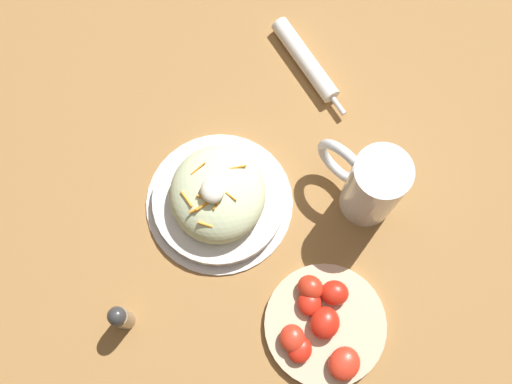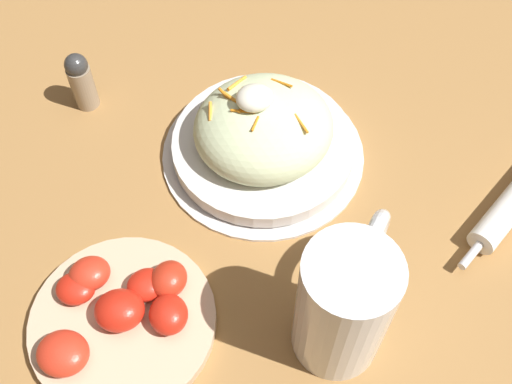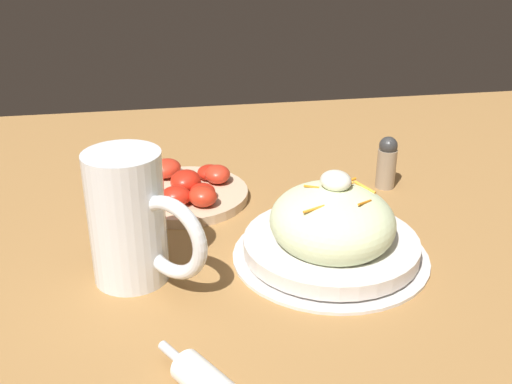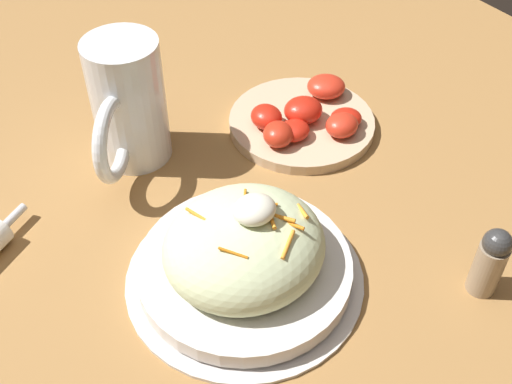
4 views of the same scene
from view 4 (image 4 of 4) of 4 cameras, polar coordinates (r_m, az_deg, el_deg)
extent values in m
plane|color=#9E703D|center=(0.67, -9.32, -5.68)|extent=(1.43, 1.43, 0.00)
cylinder|color=silver|center=(0.64, -1.03, -7.64)|extent=(0.24, 0.24, 0.01)
cylinder|color=silver|center=(0.63, -1.05, -6.88)|extent=(0.21, 0.21, 0.02)
ellipsoid|color=beige|center=(0.60, -1.08, -4.95)|extent=(0.16, 0.15, 0.08)
cylinder|color=orange|center=(0.58, 0.86, -1.55)|extent=(0.02, 0.02, 0.00)
cylinder|color=orange|center=(0.56, 2.92, -4.78)|extent=(0.03, 0.02, 0.01)
cylinder|color=orange|center=(0.58, 0.68, -1.11)|extent=(0.02, 0.02, 0.01)
cylinder|color=orange|center=(0.58, -5.48, -2.04)|extent=(0.01, 0.03, 0.01)
cylinder|color=orange|center=(0.59, -1.02, -0.38)|extent=(0.01, 0.02, 0.00)
cylinder|color=orange|center=(0.55, -2.10, -5.54)|extent=(0.02, 0.02, 0.01)
cylinder|color=orange|center=(0.57, 1.43, -2.50)|extent=(0.01, 0.03, 0.01)
cylinder|color=orange|center=(0.59, 4.25, -1.76)|extent=(0.01, 0.02, 0.01)
cylinder|color=orange|center=(0.57, 2.33, -2.32)|extent=(0.02, 0.02, 0.01)
cylinder|color=orange|center=(0.57, 3.37, -2.97)|extent=(0.01, 0.02, 0.01)
ellipsoid|color=white|center=(0.57, -0.14, -1.60)|extent=(0.04, 0.04, 0.02)
cylinder|color=white|center=(0.74, -11.48, 8.05)|extent=(0.09, 0.09, 0.15)
cylinder|color=gold|center=(0.77, -11.07, 5.68)|extent=(0.08, 0.08, 0.07)
cylinder|color=white|center=(0.74, -11.53, 8.31)|extent=(0.08, 0.08, 0.01)
torus|color=white|center=(0.70, -12.84, 4.62)|extent=(0.08, 0.08, 0.10)
cylinder|color=silver|center=(0.72, -21.18, -2.15)|extent=(0.04, 0.03, 0.01)
cylinder|color=#D1B28E|center=(0.81, 4.15, 6.27)|extent=(0.19, 0.19, 0.01)
ellipsoid|color=red|center=(0.79, 0.95, 6.84)|extent=(0.04, 0.05, 0.03)
ellipsoid|color=red|center=(0.76, 2.03, 5.26)|extent=(0.05, 0.05, 0.03)
ellipsoid|color=red|center=(0.84, 6.39, 9.50)|extent=(0.07, 0.07, 0.03)
ellipsoid|color=red|center=(0.78, 7.80, 6.02)|extent=(0.05, 0.04, 0.03)
ellipsoid|color=red|center=(0.77, 3.48, 5.59)|extent=(0.04, 0.04, 0.02)
ellipsoid|color=red|center=(0.80, 4.30, 7.42)|extent=(0.06, 0.06, 0.03)
ellipsoid|color=red|center=(0.80, 8.17, 6.65)|extent=(0.05, 0.05, 0.02)
cylinder|color=gray|center=(0.65, 20.25, -6.50)|extent=(0.03, 0.03, 0.06)
sphere|color=#333333|center=(0.62, 21.07, -4.34)|extent=(0.03, 0.03, 0.03)
camera|label=1|loc=(0.75, 54.30, 72.90)|focal=41.70mm
camera|label=2|loc=(0.84, -14.94, 50.01)|focal=44.26mm
camera|label=3|loc=(0.68, -70.29, 5.39)|focal=43.22mm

